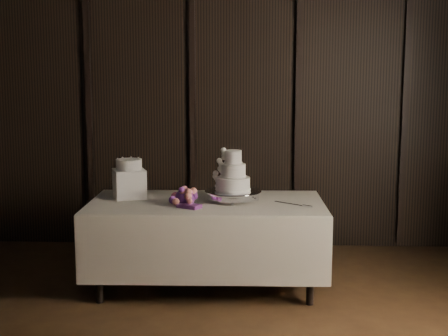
{
  "coord_description": "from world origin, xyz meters",
  "views": [
    {
      "loc": [
        0.62,
        -3.05,
        1.85
      ],
      "look_at": [
        0.39,
        2.12,
        1.05
      ],
      "focal_mm": 50.0,
      "sensor_mm": 36.0,
      "label": 1
    }
  ],
  "objects_px": {
    "cake_stand": "(233,196)",
    "bouquet": "(185,197)",
    "small_cake": "(129,164)",
    "display_table": "(207,241)",
    "wedding_cake": "(230,175)",
    "box_pedestal": "(129,184)"
  },
  "relations": [
    {
      "from": "cake_stand",
      "to": "bouquet",
      "type": "distance_m",
      "value": 0.43
    },
    {
      "from": "cake_stand",
      "to": "small_cake",
      "type": "relative_size",
      "value": 2.16
    },
    {
      "from": "display_table",
      "to": "wedding_cake",
      "type": "relative_size",
      "value": 5.82
    },
    {
      "from": "display_table",
      "to": "box_pedestal",
      "type": "height_order",
      "value": "box_pedestal"
    },
    {
      "from": "box_pedestal",
      "to": "bouquet",
      "type": "bearing_deg",
      "value": -27.87
    },
    {
      "from": "box_pedestal",
      "to": "small_cake",
      "type": "relative_size",
      "value": 1.16
    },
    {
      "from": "display_table",
      "to": "small_cake",
      "type": "bearing_deg",
      "value": 167.48
    },
    {
      "from": "display_table",
      "to": "box_pedestal",
      "type": "xyz_separation_m",
      "value": [
        -0.68,
        0.14,
        0.47
      ]
    },
    {
      "from": "display_table",
      "to": "bouquet",
      "type": "distance_m",
      "value": 0.46
    },
    {
      "from": "small_cake",
      "to": "box_pedestal",
      "type": "bearing_deg",
      "value": 0.0
    },
    {
      "from": "display_table",
      "to": "bouquet",
      "type": "bearing_deg",
      "value": -143.26
    },
    {
      "from": "wedding_cake",
      "to": "box_pedestal",
      "type": "bearing_deg",
      "value": -168.09
    },
    {
      "from": "box_pedestal",
      "to": "small_cake",
      "type": "distance_m",
      "value": 0.17
    },
    {
      "from": "display_table",
      "to": "wedding_cake",
      "type": "height_order",
      "value": "wedding_cake"
    },
    {
      "from": "wedding_cake",
      "to": "display_table",
      "type": "bearing_deg",
      "value": -154.24
    },
    {
      "from": "box_pedestal",
      "to": "display_table",
      "type": "bearing_deg",
      "value": -11.52
    },
    {
      "from": "cake_stand",
      "to": "box_pedestal",
      "type": "xyz_separation_m",
      "value": [
        -0.91,
        0.1,
        0.08
      ]
    },
    {
      "from": "cake_stand",
      "to": "bouquet",
      "type": "bearing_deg",
      "value": -156.94
    },
    {
      "from": "display_table",
      "to": "small_cake",
      "type": "distance_m",
      "value": 0.94
    },
    {
      "from": "box_pedestal",
      "to": "small_cake",
      "type": "xyz_separation_m",
      "value": [
        0.0,
        0.0,
        0.17
      ]
    },
    {
      "from": "box_pedestal",
      "to": "small_cake",
      "type": "bearing_deg",
      "value": 0.0
    },
    {
      "from": "display_table",
      "to": "wedding_cake",
      "type": "distance_m",
      "value": 0.6
    }
  ]
}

